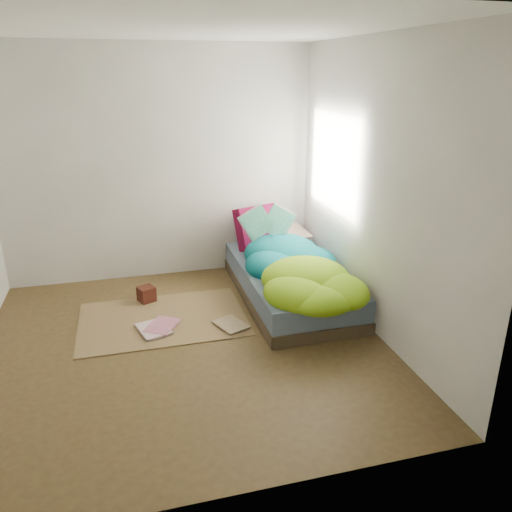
{
  "coord_description": "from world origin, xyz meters",
  "views": [
    {
      "loc": [
        -0.4,
        -3.92,
        2.3
      ],
      "look_at": [
        0.86,
        0.75,
        0.5
      ],
      "focal_mm": 35.0,
      "sensor_mm": 36.0,
      "label": 1
    }
  ],
  "objects_px": {
    "pillow_magenta": "(257,227)",
    "open_book": "(268,214)",
    "bed": "(290,283)",
    "wooden_box": "(146,294)",
    "floor_book_a": "(140,333)",
    "floor_book_b": "(150,324)"
  },
  "relations": [
    {
      "from": "floor_book_a",
      "to": "floor_book_b",
      "type": "xyz_separation_m",
      "value": [
        0.1,
        0.14,
        0.0
      ]
    },
    {
      "from": "open_book",
      "to": "wooden_box",
      "type": "height_order",
      "value": "open_book"
    },
    {
      "from": "bed",
      "to": "wooden_box",
      "type": "xyz_separation_m",
      "value": [
        -1.49,
        0.28,
        -0.08
      ]
    },
    {
      "from": "pillow_magenta",
      "to": "wooden_box",
      "type": "bearing_deg",
      "value": 179.29
    },
    {
      "from": "pillow_magenta",
      "to": "open_book",
      "type": "distance_m",
      "value": 0.41
    },
    {
      "from": "bed",
      "to": "wooden_box",
      "type": "distance_m",
      "value": 1.52
    },
    {
      "from": "wooden_box",
      "to": "floor_book_b",
      "type": "height_order",
      "value": "wooden_box"
    },
    {
      "from": "floor_book_a",
      "to": "floor_book_b",
      "type": "relative_size",
      "value": 1.04
    },
    {
      "from": "wooden_box",
      "to": "pillow_magenta",
      "type": "bearing_deg",
      "value": 18.78
    },
    {
      "from": "pillow_magenta",
      "to": "floor_book_a",
      "type": "relative_size",
      "value": 1.41
    },
    {
      "from": "pillow_magenta",
      "to": "open_book",
      "type": "relative_size",
      "value": 0.96
    },
    {
      "from": "bed",
      "to": "floor_book_b",
      "type": "bearing_deg",
      "value": -168.99
    },
    {
      "from": "open_book",
      "to": "floor_book_b",
      "type": "distance_m",
      "value": 1.73
    },
    {
      "from": "pillow_magenta",
      "to": "floor_book_b",
      "type": "height_order",
      "value": "pillow_magenta"
    },
    {
      "from": "wooden_box",
      "to": "floor_book_a",
      "type": "bearing_deg",
      "value": -98.19
    },
    {
      "from": "pillow_magenta",
      "to": "floor_book_a",
      "type": "distance_m",
      "value": 1.93
    },
    {
      "from": "pillow_magenta",
      "to": "wooden_box",
      "type": "distance_m",
      "value": 1.49
    },
    {
      "from": "pillow_magenta",
      "to": "open_book",
      "type": "xyz_separation_m",
      "value": [
        0.04,
        -0.33,
        0.25
      ]
    },
    {
      "from": "bed",
      "to": "floor_book_a",
      "type": "height_order",
      "value": "bed"
    },
    {
      "from": "bed",
      "to": "floor_book_b",
      "type": "xyz_separation_m",
      "value": [
        -1.5,
        -0.29,
        -0.14
      ]
    },
    {
      "from": "bed",
      "to": "wooden_box",
      "type": "height_order",
      "value": "bed"
    },
    {
      "from": "open_book",
      "to": "bed",
      "type": "bearing_deg",
      "value": -67.0
    }
  ]
}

